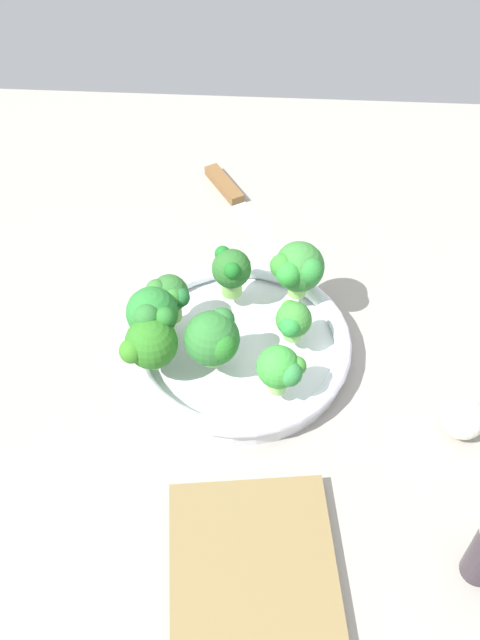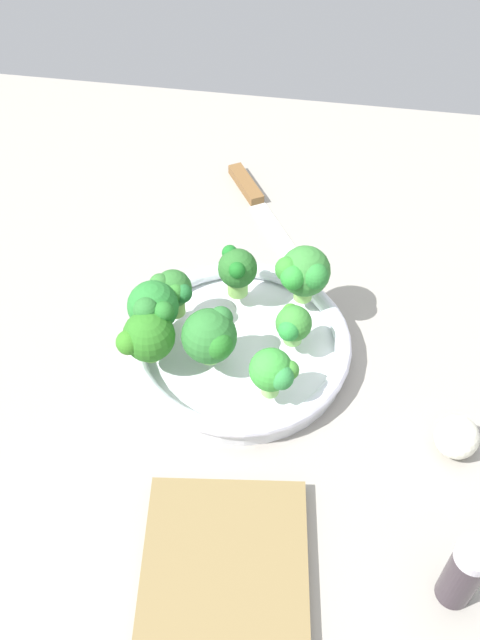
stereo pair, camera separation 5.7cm
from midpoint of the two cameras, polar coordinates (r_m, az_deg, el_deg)
The scene contains 14 objects.
ground_plane at distance 88.72cm, azimuth 3.00°, elevation -5.13°, with size 130.00×130.00×2.50cm, color gray.
bowl at distance 88.13cm, azimuth 1.84°, elevation -2.18°, with size 27.92×27.92×3.84cm.
broccoli_floret_0 at distance 86.31cm, azimuth -3.64°, elevation 2.34°, with size 4.95×5.42×6.72cm.
broccoli_floret_1 at distance 81.54cm, azimuth -0.40°, elevation -1.43°, with size 6.61×6.61×7.10cm.
broccoli_floret_2 at distance 83.84cm, azimuth -5.14°, elevation 1.03°, with size 6.72×6.30×7.72cm.
broccoli_floret_3 at distance 84.37cm, azimuth 6.23°, elevation -0.43°, with size 5.16×4.43×5.32cm.
broccoli_floret_4 at distance 82.03cm, azimuth -5.60°, elevation -1.38°, with size 6.29×6.53×6.90cm.
broccoli_floret_5 at distance 87.97cm, azimuth 7.03°, elevation 3.78°, with size 7.04×6.93×7.98cm.
broccoli_floret_6 at distance 78.38cm, azimuth 4.82°, elevation -4.31°, with size 5.04×5.66×6.61cm.
broccoli_floret_7 at distance 88.85cm, azimuth 1.59°, elevation 4.06°, with size 5.22×5.04×6.84cm.
knife at distance 110.83cm, azimuth 2.93°, elevation 9.48°, with size 23.87×16.06×1.50cm.
cutting_board at distance 73.12cm, azimuth 1.00°, elevation -22.62°, with size 27.22×16.66×1.60cm, color olive.
garlic_bulb at distance 84.09cm, azimuth 19.10°, elevation -9.07°, with size 5.01×5.01×5.01cm, color silver.
pepper_shaker at distance 73.90cm, azimuth 19.98°, elevation -18.89°, with size 3.66×3.66×9.74cm.
Camera 2 is at (52.55, 6.72, 69.89)cm, focal length 39.33 mm.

